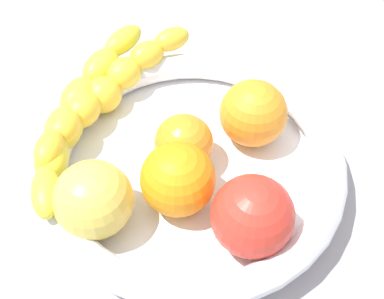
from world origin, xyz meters
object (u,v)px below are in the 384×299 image
object	(u,v)px
banana_draped_right	(107,91)
orange_front	(178,179)
banana_draped_left	(78,110)
orange_mid_left	(187,141)
fruit_bowl	(192,165)
tomato_red	(252,216)
orange_mid_right	(253,113)
apple_yellow	(93,200)

from	to	relation	value
banana_draped_right	orange_front	bearing A→B (deg)	82.71
banana_draped_left	orange_mid_left	xyz separation A→B (cm)	(-5.76, 10.13, -0.03)
fruit_bowl	orange_front	distance (cm)	4.78
fruit_bowl	tomato_red	size ratio (longest dim) A/B	4.13
banana_draped_left	orange_mid_right	size ratio (longest dim) A/B	3.28
banana_draped_left	banana_draped_right	world-z (taller)	banana_draped_right
banana_draped_right	orange_mid_left	xyz separation A→B (cm)	(-2.02, 10.40, -0.08)
banana_draped_right	apple_yellow	world-z (taller)	apple_yellow
tomato_red	apple_yellow	bearing A→B (deg)	-47.73
orange_mid_left	banana_draped_right	bearing A→B (deg)	-78.98
orange_front	banana_draped_right	bearing A→B (deg)	-97.29
orange_front	orange_mid_left	size ratio (longest dim) A/B	1.19
banana_draped_right	orange_front	distance (cm)	13.64
banana_draped_left	orange_mid_right	bearing A→B (deg)	136.40
fruit_bowl	orange_mid_left	xyz separation A→B (cm)	(-0.45, -1.19, 2.33)
orange_mid_right	apple_yellow	distance (cm)	17.53
tomato_red	fruit_bowl	bearing A→B (deg)	-96.81
fruit_bowl	apple_yellow	xyz separation A→B (cm)	(10.14, -1.07, 2.97)
banana_draped_left	banana_draped_right	bearing A→B (deg)	-175.91
orange_mid_right	tomato_red	size ratio (longest dim) A/B	0.95
banana_draped_right	orange_mid_left	world-z (taller)	orange_mid_left
fruit_bowl	banana_draped_left	distance (cm)	12.73
orange_mid_left	banana_draped_left	bearing A→B (deg)	-60.36
banana_draped_right	orange_front	size ratio (longest dim) A/B	3.38
banana_draped_right	orange_mid_left	bearing A→B (deg)	101.02
apple_yellow	fruit_bowl	bearing A→B (deg)	173.98
banana_draped_left	apple_yellow	world-z (taller)	apple_yellow
apple_yellow	orange_front	bearing A→B (deg)	156.34
banana_draped_left	apple_yellow	bearing A→B (deg)	64.80
fruit_bowl	apple_yellow	world-z (taller)	apple_yellow
orange_front	orange_mid_right	distance (cm)	10.68
orange_front	tomato_red	size ratio (longest dim) A/B	0.95
fruit_bowl	banana_draped_left	xyz separation A→B (cm)	(5.31, -11.33, 2.37)
orange_front	tomato_red	xyz separation A→B (cm)	(-2.24, 6.98, 0.17)
orange_front	tomato_red	bearing A→B (deg)	107.74
orange_mid_right	orange_front	bearing A→B (deg)	6.65
banana_draped_left	orange_mid_right	world-z (taller)	orange_mid_right
tomato_red	orange_mid_left	bearing A→B (deg)	-98.55
orange_mid_left	tomato_red	distance (cm)	10.24
banana_draped_left	tomato_red	size ratio (longest dim) A/B	3.10
banana_draped_right	orange_mid_right	world-z (taller)	orange_mid_right
fruit_bowl	orange_mid_left	world-z (taller)	orange_mid_left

